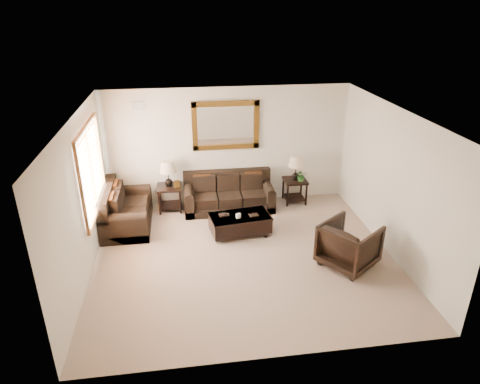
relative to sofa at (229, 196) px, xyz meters
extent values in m
cube|color=#846D5B|center=(0.04, -2.10, -0.30)|extent=(5.50, 5.00, 0.01)
cube|color=white|center=(0.04, -2.10, 2.40)|extent=(5.50, 5.00, 0.01)
cube|color=beige|center=(0.04, 0.40, 1.05)|extent=(5.50, 0.01, 2.70)
cube|color=beige|center=(0.04, -4.60, 1.05)|extent=(5.50, 0.01, 2.70)
cube|color=beige|center=(-2.71, -2.10, 1.05)|extent=(0.01, 5.00, 2.70)
cube|color=beige|center=(2.79, -2.10, 1.05)|extent=(0.01, 5.00, 2.70)
cube|color=white|center=(-2.70, -1.20, 1.25)|extent=(0.01, 1.80, 1.50)
cube|color=brown|center=(-2.66, -1.20, 2.04)|extent=(0.06, 1.96, 0.08)
cube|color=brown|center=(-2.66, -1.20, 0.46)|extent=(0.06, 1.96, 0.08)
cube|color=brown|center=(-2.66, -2.14, 1.25)|extent=(0.06, 0.08, 1.50)
cube|color=brown|center=(-2.66, -0.26, 1.25)|extent=(0.06, 0.08, 1.50)
cube|color=brown|center=(-2.66, -1.20, 1.25)|extent=(0.05, 0.05, 1.50)
cube|color=#47240E|center=(0.00, 0.36, 1.55)|extent=(1.50, 0.06, 1.10)
cube|color=white|center=(0.00, 0.38, 1.55)|extent=(1.26, 0.01, 0.86)
cube|color=#999999|center=(-1.86, 0.38, 2.05)|extent=(0.25, 0.02, 0.18)
cube|color=black|center=(0.00, -0.06, -0.22)|extent=(2.02, 0.87, 0.17)
cube|color=black|center=(0.00, 0.28, 0.32)|extent=(2.02, 0.20, 0.41)
cube|color=black|center=(-0.54, -0.07, -0.01)|extent=(0.52, 0.71, 0.25)
cube|color=black|center=(0.00, -0.07, -0.01)|extent=(0.52, 0.71, 0.25)
cube|color=black|center=(0.54, -0.07, -0.01)|extent=(0.52, 0.71, 0.25)
cube|color=black|center=(-0.91, -0.06, -0.06)|extent=(0.20, 0.87, 0.49)
cylinder|color=black|center=(-0.91, -0.06, 0.19)|extent=(0.20, 0.85, 0.20)
cube|color=black|center=(0.91, -0.06, -0.06)|extent=(0.20, 0.87, 0.49)
cylinder|color=black|center=(0.91, -0.06, 0.19)|extent=(0.20, 0.85, 0.20)
cube|color=#56270B|center=(-0.59, 0.11, 0.32)|extent=(0.39, 0.17, 0.40)
cube|color=#56270B|center=(0.59, 0.11, 0.32)|extent=(0.39, 0.17, 0.40)
cube|color=black|center=(-2.21, -0.56, -0.21)|extent=(0.95, 1.60, 0.18)
cube|color=black|center=(-2.58, -0.56, 0.38)|extent=(0.22, 1.60, 0.45)
cube|color=black|center=(-2.19, -0.85, 0.02)|extent=(0.78, 0.56, 0.27)
cube|color=black|center=(-2.19, -0.27, 0.02)|extent=(0.78, 0.56, 0.27)
cube|color=black|center=(-2.21, -1.25, -0.03)|extent=(0.95, 0.22, 0.53)
cylinder|color=black|center=(-2.21, -1.25, 0.23)|extent=(0.93, 0.22, 0.22)
cube|color=black|center=(-2.21, 0.13, -0.03)|extent=(0.95, 0.22, 0.53)
cylinder|color=black|center=(-2.21, 0.13, 0.23)|extent=(0.93, 0.22, 0.22)
cube|color=#56270B|center=(-2.39, -0.90, 0.37)|extent=(0.19, 0.42, 0.43)
cube|color=#56270B|center=(-2.39, -0.22, 0.37)|extent=(0.19, 0.42, 0.43)
cube|color=black|center=(-1.33, 0.09, 0.26)|extent=(0.54, 0.54, 0.05)
cube|color=black|center=(-1.33, 0.09, -0.18)|extent=(0.46, 0.46, 0.03)
cylinder|color=black|center=(-1.56, -0.14, -0.03)|extent=(0.05, 0.05, 0.54)
cylinder|color=black|center=(-1.10, -0.14, -0.03)|extent=(0.05, 0.05, 0.54)
cylinder|color=black|center=(-1.56, 0.32, -0.03)|extent=(0.05, 0.05, 0.54)
cylinder|color=black|center=(-1.10, 0.32, -0.03)|extent=(0.05, 0.05, 0.54)
sphere|color=black|center=(-1.33, 0.09, 0.39)|extent=(0.17, 0.17, 0.17)
cylinder|color=black|center=(-1.33, 0.09, 0.56)|extent=(0.02, 0.02, 0.35)
cone|color=tan|center=(-1.33, 0.09, 0.76)|extent=(0.37, 0.37, 0.25)
cube|color=#47240E|center=(-1.15, -0.01, 0.37)|extent=(0.15, 0.10, 0.17)
cube|color=black|center=(1.58, 0.10, 0.25)|extent=(0.52, 0.52, 0.05)
cube|color=black|center=(1.58, 0.10, -0.19)|extent=(0.44, 0.44, 0.03)
cylinder|color=black|center=(1.36, -0.12, -0.04)|extent=(0.05, 0.05, 0.52)
cylinder|color=black|center=(1.80, -0.12, -0.04)|extent=(0.05, 0.05, 0.52)
cylinder|color=black|center=(1.36, 0.32, -0.04)|extent=(0.05, 0.05, 0.52)
cylinder|color=black|center=(1.80, 0.32, -0.04)|extent=(0.05, 0.05, 0.52)
sphere|color=black|center=(1.58, 0.10, 0.36)|extent=(0.16, 0.16, 0.16)
cylinder|color=black|center=(1.58, 0.10, 0.53)|extent=(0.02, 0.02, 0.34)
cone|color=tan|center=(1.58, 0.10, 0.72)|extent=(0.36, 0.36, 0.25)
sphere|color=black|center=(-0.41, -1.45, -0.26)|extent=(0.11, 0.11, 0.11)
sphere|color=black|center=(0.59, -1.45, -0.26)|extent=(0.11, 0.11, 0.11)
sphere|color=black|center=(-0.41, -0.99, -0.26)|extent=(0.11, 0.11, 0.11)
sphere|color=black|center=(0.59, -0.99, -0.26)|extent=(0.11, 0.11, 0.11)
cube|color=black|center=(0.09, -1.22, -0.06)|extent=(1.26, 0.80, 0.33)
cube|color=black|center=(0.09, -1.22, 0.09)|extent=(1.29, 0.81, 0.04)
cube|color=black|center=(-0.23, -1.17, 0.13)|extent=(0.22, 0.16, 0.03)
cube|color=black|center=(0.36, -1.26, 0.12)|extent=(0.20, 0.15, 0.02)
cube|color=white|center=(0.04, -1.31, 0.16)|extent=(0.10, 0.08, 0.09)
imported|color=black|center=(1.86, -2.61, 0.15)|extent=(1.19, 1.20, 0.91)
imported|color=#21521C|center=(1.70, 0.00, 0.37)|extent=(0.29, 0.32, 0.21)
camera|label=1|loc=(-1.00, -8.82, 4.11)|focal=32.00mm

